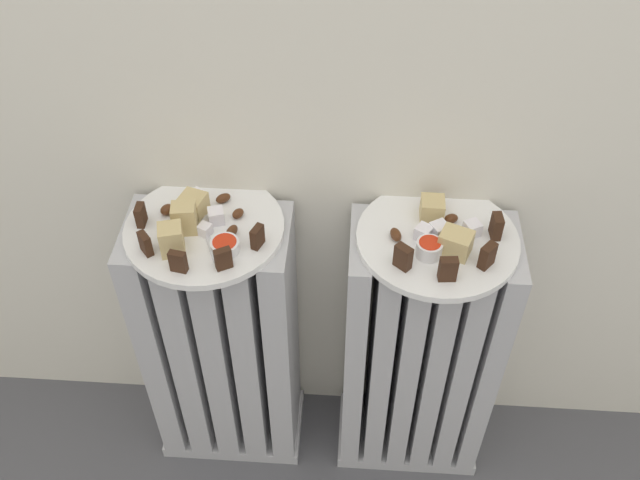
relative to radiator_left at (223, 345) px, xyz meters
name	(u,v)px	position (x,y,z in m)	size (l,w,h in m)	color
radiator_left	(223,345)	(0.00, 0.00, 0.00)	(0.29, 0.17, 0.61)	#B2B2B7
radiator_right	(418,356)	(0.38, 0.00, 0.00)	(0.29, 0.17, 0.61)	#B2B2B7
plate_left	(204,229)	(0.00, 0.00, 0.31)	(0.26, 0.26, 0.01)	white
plate_right	(437,239)	(0.38, 0.00, 0.31)	(0.26, 0.26, 0.01)	white
dark_cake_slice_left_0	(141,215)	(-0.10, 0.00, 0.34)	(0.03, 0.01, 0.04)	#382114
dark_cake_slice_left_1	(145,244)	(-0.08, -0.06, 0.34)	(0.03, 0.01, 0.04)	#382114
dark_cake_slice_left_2	(178,262)	(-0.02, -0.10, 0.34)	(0.03, 0.01, 0.04)	#382114
dark_cake_slice_left_3	(223,259)	(0.05, -0.09, 0.34)	(0.03, 0.01, 0.04)	#382114
dark_cake_slice_left_4	(257,237)	(0.09, -0.04, 0.34)	(0.03, 0.01, 0.04)	#382114
marble_cake_slice_left_0	(185,218)	(-0.03, -0.01, 0.35)	(0.04, 0.03, 0.05)	tan
marble_cake_slice_left_1	(193,205)	(-0.02, 0.03, 0.34)	(0.04, 0.04, 0.04)	tan
marble_cake_slice_left_2	(171,239)	(-0.04, -0.06, 0.35)	(0.04, 0.04, 0.05)	tan
turkish_delight_left_0	(216,216)	(0.02, 0.01, 0.33)	(0.02, 0.02, 0.02)	white
turkish_delight_left_1	(198,196)	(-0.02, 0.06, 0.33)	(0.02, 0.02, 0.02)	white
turkish_delight_left_2	(205,230)	(0.01, -0.02, 0.33)	(0.02, 0.02, 0.02)	white
medjool_date_left_0	(232,232)	(0.05, -0.02, 0.33)	(0.03, 0.01, 0.02)	#4C2814
medjool_date_left_1	(223,198)	(0.02, 0.06, 0.33)	(0.03, 0.02, 0.01)	#4C2814
medjool_date_left_2	(238,214)	(0.05, 0.02, 0.33)	(0.02, 0.02, 0.02)	#4C2814
medjool_date_left_3	(167,210)	(-0.07, 0.03, 0.33)	(0.02, 0.02, 0.02)	#4C2814
jam_bowl_left	(225,245)	(0.04, -0.05, 0.33)	(0.05, 0.05, 0.02)	white
dark_cake_slice_right_0	(403,257)	(0.32, -0.07, 0.34)	(0.03, 0.01, 0.04)	#382114
dark_cake_slice_right_1	(448,269)	(0.38, -0.09, 0.34)	(0.03, 0.01, 0.04)	#382114
dark_cake_slice_right_2	(487,256)	(0.44, -0.06, 0.34)	(0.03, 0.01, 0.04)	#382114
dark_cake_slice_right_3	(496,226)	(0.47, 0.01, 0.34)	(0.03, 0.01, 0.04)	#382114
marble_cake_slice_right_0	(456,243)	(0.40, -0.03, 0.34)	(0.05, 0.04, 0.04)	tan
marble_cake_slice_right_1	(432,209)	(0.37, 0.05, 0.34)	(0.04, 0.04, 0.04)	tan
turkish_delight_right_0	(439,231)	(0.38, 0.00, 0.33)	(0.03, 0.03, 0.03)	white
turkish_delight_right_1	(424,233)	(0.35, -0.01, 0.33)	(0.02, 0.02, 0.02)	white
turkish_delight_right_2	(472,229)	(0.43, 0.01, 0.33)	(0.02, 0.02, 0.02)	white
medjool_date_right_0	(437,202)	(0.38, 0.07, 0.33)	(0.02, 0.02, 0.02)	#4C2814
medjool_date_right_1	(396,235)	(0.31, -0.01, 0.33)	(0.03, 0.02, 0.02)	#4C2814
medjool_date_right_2	(451,219)	(0.40, 0.04, 0.33)	(0.02, 0.02, 0.02)	#4C2814
jam_bowl_right	(429,248)	(0.36, -0.04, 0.33)	(0.04, 0.04, 0.03)	white
fork	(207,235)	(0.01, -0.02, 0.32)	(0.05, 0.10, 0.00)	silver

